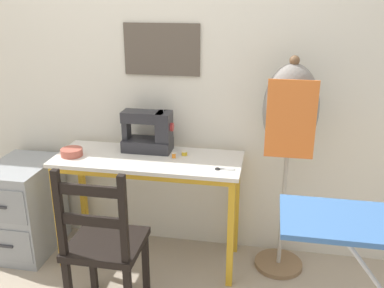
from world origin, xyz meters
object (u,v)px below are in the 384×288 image
(scissors, at_px, (222,169))
(dress_form, at_px, (290,122))
(sewing_machine, at_px, (150,132))
(wooden_chair, at_px, (104,246))
(fabric_bowl, at_px, (72,152))
(thread_spool_near_machine, at_px, (174,155))
(thread_spool_mid_table, at_px, (184,153))
(filing_cabinet, at_px, (25,207))

(scissors, distance_m, dress_form, 0.50)
(sewing_machine, distance_m, wooden_chair, 0.83)
(fabric_bowl, xyz_separation_m, dress_form, (1.37, 0.13, 0.24))
(dress_form, bearing_deg, wooden_chair, -146.35)
(sewing_machine, distance_m, thread_spool_near_machine, 0.24)
(sewing_machine, height_order, wooden_chair, sewing_machine)
(thread_spool_mid_table, relative_size, wooden_chair, 0.05)
(fabric_bowl, height_order, filing_cabinet, fabric_bowl)
(fabric_bowl, distance_m, thread_spool_mid_table, 0.73)
(fabric_bowl, bearing_deg, sewing_machine, 21.10)
(wooden_chair, bearing_deg, sewing_machine, 83.95)
(fabric_bowl, height_order, thread_spool_near_machine, fabric_bowl)
(sewing_machine, xyz_separation_m, thread_spool_mid_table, (0.24, -0.05, -0.11))
(scissors, xyz_separation_m, filing_cabinet, (-1.39, 0.07, -0.43))
(sewing_machine, bearing_deg, thread_spool_mid_table, -10.87)
(wooden_chair, bearing_deg, fabric_bowl, 128.00)
(sewing_machine, relative_size, scissors, 2.79)
(thread_spool_mid_table, bearing_deg, wooden_chair, -115.73)
(sewing_machine, height_order, scissors, sewing_machine)
(thread_spool_mid_table, xyz_separation_m, filing_cabinet, (-1.13, -0.12, -0.44))
(thread_spool_near_machine, xyz_separation_m, dress_form, (0.71, 0.05, 0.25))
(dress_form, bearing_deg, fabric_bowl, -174.69)
(thread_spool_mid_table, bearing_deg, fabric_bowl, -169.13)
(thread_spool_mid_table, xyz_separation_m, wooden_chair, (-0.32, -0.65, -0.32))
(dress_form, bearing_deg, thread_spool_mid_table, 179.06)
(thread_spool_near_machine, bearing_deg, filing_cabinet, -176.84)
(scissors, distance_m, thread_spool_mid_table, 0.33)
(scissors, bearing_deg, fabric_bowl, 177.30)
(thread_spool_near_machine, bearing_deg, fabric_bowl, -173.25)
(sewing_machine, distance_m, filing_cabinet, 1.06)
(fabric_bowl, relative_size, scissors, 1.16)
(wooden_chair, bearing_deg, thread_spool_near_machine, 66.47)
(filing_cabinet, bearing_deg, dress_form, 3.48)
(sewing_machine, height_order, thread_spool_near_machine, sewing_machine)
(scissors, xyz_separation_m, thread_spool_mid_table, (-0.27, 0.18, 0.01))
(wooden_chair, xyz_separation_m, filing_cabinet, (-0.81, 0.54, -0.12))
(thread_spool_mid_table, bearing_deg, sewing_machine, 169.13)
(wooden_chair, relative_size, filing_cabinet, 1.44)
(sewing_machine, xyz_separation_m, filing_cabinet, (-0.88, -0.16, -0.56))
(fabric_bowl, distance_m, filing_cabinet, 0.61)
(scissors, distance_m, filing_cabinet, 1.46)
(thread_spool_mid_table, relative_size, dress_form, 0.03)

